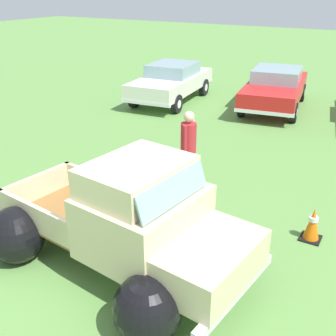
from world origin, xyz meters
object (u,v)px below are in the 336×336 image
Objects in this scene: vintage_pickup_truck at (131,229)px; lane_cone_0 at (313,224)px; show_car_1 at (275,87)px; spectator_0 at (188,145)px; show_car_0 at (171,81)px.

lane_cone_0 is (2.28, 2.33, -0.45)m from vintage_pickup_truck.
vintage_pickup_truck is 0.99× the size of show_car_1.
spectator_0 is (-0.62, 3.04, 0.26)m from vintage_pickup_truck.
show_car_1 is at bearing 99.43° from show_car_0.
vintage_pickup_truck is 2.70× the size of spectator_0.
show_car_1 is (3.76, 1.03, 0.00)m from show_car_0.
lane_cone_0 is at bearing -20.82° from spectator_0.
spectator_0 is 3.07m from lane_cone_0.
lane_cone_0 is at bearing 52.22° from vintage_pickup_truck.
lane_cone_0 is at bearing 12.82° from show_car_1.
vintage_pickup_truck is 10.49m from show_car_0.
vintage_pickup_truck reaches higher than spectator_0.
show_car_0 is at bearing -83.59° from show_car_1.
lane_cone_0 is (2.90, -0.71, -0.71)m from spectator_0.
show_car_0 is at bearing 123.22° from vintage_pickup_truck.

